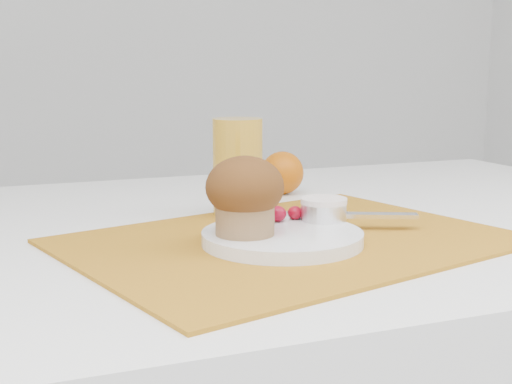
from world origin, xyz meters
name	(u,v)px	position (x,y,z in m)	size (l,w,h in m)	color
placemat	(291,241)	(-0.07, -0.07, 0.75)	(0.49, 0.36, 0.00)	#A96C17
plate	(282,238)	(-0.08, -0.09, 0.76)	(0.18, 0.18, 0.01)	white
ramekin	(324,211)	(-0.02, -0.06, 0.78)	(0.05, 0.05, 0.02)	silver
cream	(324,201)	(-0.02, -0.06, 0.79)	(0.06, 0.06, 0.01)	white
raspberry_near	(278,214)	(-0.07, -0.04, 0.78)	(0.02, 0.02, 0.02)	#600211
raspberry_far	(295,213)	(-0.05, -0.04, 0.78)	(0.02, 0.02, 0.02)	#5F020E
butter_knife	(332,215)	(0.00, -0.04, 0.77)	(0.21, 0.02, 0.01)	white
orange	(282,173)	(0.05, 0.22, 0.78)	(0.07, 0.07, 0.07)	#C25B06
juice_glass	(238,168)	(-0.07, 0.08, 0.82)	(0.07, 0.07, 0.13)	gold
muffin	(245,194)	(-0.13, -0.09, 0.81)	(0.09, 0.09, 0.09)	#946F47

